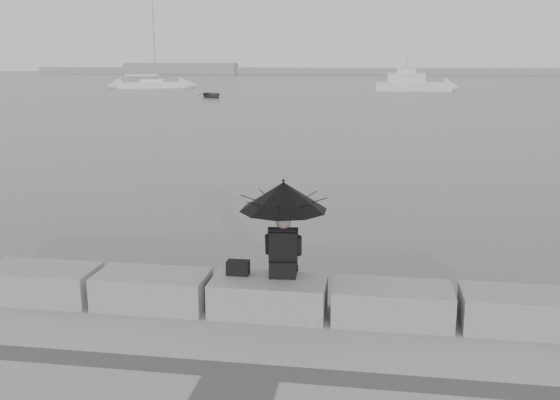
% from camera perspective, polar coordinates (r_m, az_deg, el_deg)
% --- Properties ---
extents(ground, '(360.00, 360.00, 0.00)m').
position_cam_1_polar(ground, '(9.51, -0.56, -12.05)').
color(ground, '#4D5052').
rests_on(ground, ground).
extents(stone_block_far_left, '(1.60, 0.80, 0.50)m').
position_cam_1_polar(stone_block_far_left, '(9.94, -20.90, -7.15)').
color(stone_block_far_left, slate).
rests_on(stone_block_far_left, promenade).
extents(stone_block_left, '(1.60, 0.80, 0.50)m').
position_cam_1_polar(stone_block_left, '(9.24, -11.60, -8.06)').
color(stone_block_left, slate).
rests_on(stone_block_left, promenade).
extents(stone_block_centre, '(1.60, 0.80, 0.50)m').
position_cam_1_polar(stone_block_centre, '(8.81, -1.05, -8.84)').
color(stone_block_centre, slate).
rests_on(stone_block_centre, promenade).
extents(stone_block_right, '(1.60, 0.80, 0.50)m').
position_cam_1_polar(stone_block_right, '(8.70, 10.20, -9.34)').
color(stone_block_right, slate).
rests_on(stone_block_right, promenade).
extents(stone_block_far_right, '(1.60, 0.80, 0.50)m').
position_cam_1_polar(stone_block_far_right, '(8.92, 21.33, -9.49)').
color(stone_block_far_right, slate).
rests_on(stone_block_far_right, promenade).
extents(seated_person, '(1.23, 1.23, 1.39)m').
position_cam_1_polar(seated_person, '(8.59, 0.30, -0.54)').
color(seated_person, black).
rests_on(seated_person, stone_block_centre).
extents(bag, '(0.32, 0.18, 0.20)m').
position_cam_1_polar(bag, '(8.91, -3.86, -6.20)').
color(bag, black).
rests_on(bag, stone_block_centre).
extents(distant_landmass, '(180.00, 8.00, 2.80)m').
position_cam_1_polar(distant_landmass, '(163.34, 5.61, 11.69)').
color(distant_landmass, gray).
rests_on(distant_landmass, ground).
extents(sailboat_left, '(9.24, 5.34, 12.90)m').
position_cam_1_polar(sailboat_left, '(88.62, -11.65, 10.32)').
color(sailboat_left, white).
rests_on(sailboat_left, ground).
extents(motor_cruiser, '(9.22, 2.88, 4.50)m').
position_cam_1_polar(motor_cruiser, '(80.61, 12.09, 10.35)').
color(motor_cruiser, white).
rests_on(motor_cruiser, ground).
extents(dinghy, '(3.72, 3.35, 0.60)m').
position_cam_1_polar(dinghy, '(66.54, -6.25, 9.57)').
color(dinghy, slate).
rests_on(dinghy, ground).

